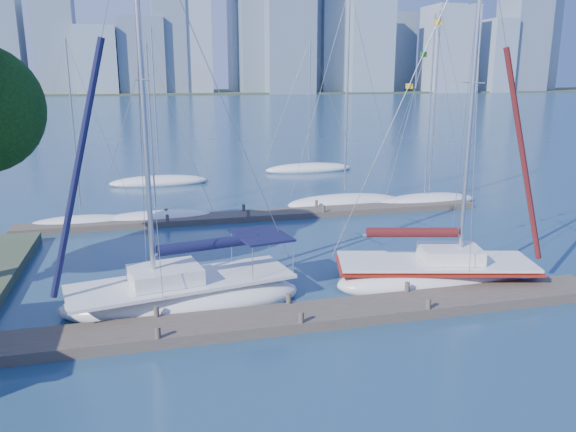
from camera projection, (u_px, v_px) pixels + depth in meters
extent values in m
plane|color=#18324D|center=(295.00, 322.00, 21.00)|extent=(700.00, 700.00, 0.00)
cube|color=#433B31|center=(295.00, 317.00, 20.95)|extent=(26.00, 2.00, 0.40)
cube|color=#433B31|center=(261.00, 215.00, 36.48)|extent=(30.00, 1.80, 0.36)
cube|color=#38472D|center=(151.00, 93.00, 321.97)|extent=(800.00, 100.00, 1.50)
ellipsoid|color=silver|center=(183.00, 300.00, 22.43)|extent=(9.87, 4.83, 1.66)
cube|color=silver|center=(182.00, 281.00, 22.24)|extent=(9.14, 4.45, 0.13)
cube|color=silver|center=(165.00, 275.00, 21.87)|extent=(2.99, 2.48, 0.61)
cylinder|color=silver|center=(143.00, 100.00, 20.07)|extent=(0.20, 0.20, 14.05)
cylinder|color=silver|center=(209.00, 247.00, 22.40)|extent=(4.42, 0.96, 0.11)
cylinder|color=#101237|center=(209.00, 245.00, 22.37)|extent=(4.13, 1.21, 0.44)
cube|color=#101237|center=(261.00, 235.00, 23.28)|extent=(2.45, 2.96, 0.09)
ellipsoid|color=silver|center=(434.00, 277.00, 24.94)|extent=(9.57, 5.14, 1.60)
cube|color=silver|center=(435.00, 261.00, 24.76)|extent=(8.86, 4.74, 0.13)
cube|color=silver|center=(450.00, 253.00, 24.67)|extent=(2.96, 2.51, 0.59)
cylinder|color=silver|center=(472.00, 100.00, 23.07)|extent=(0.19, 0.19, 13.89)
cylinder|color=silver|center=(412.00, 235.00, 24.47)|extent=(4.21, 1.17, 0.11)
cylinder|color=#511117|center=(412.00, 232.00, 24.44)|extent=(3.95, 1.39, 0.43)
cube|color=maroon|center=(435.00, 265.00, 24.80)|extent=(9.07, 4.90, 0.11)
ellipsoid|color=silver|center=(82.00, 223.00, 34.59)|extent=(6.53, 3.32, 0.94)
cylinder|color=silver|center=(73.00, 128.00, 33.19)|extent=(0.10, 0.10, 10.22)
ellipsoid|color=silver|center=(156.00, 219.00, 35.61)|extent=(7.56, 4.31, 1.00)
cylinder|color=silver|center=(151.00, 128.00, 34.23)|extent=(0.11, 0.11, 9.96)
ellipsoid|color=silver|center=(344.00, 203.00, 39.97)|extent=(8.64, 3.71, 1.23)
cylinder|color=silver|center=(347.00, 93.00, 38.12)|extent=(0.13, 0.13, 13.50)
ellipsoid|color=silver|center=(424.00, 202.00, 40.35)|extent=(7.73, 4.24, 1.02)
cylinder|color=silver|center=(430.00, 106.00, 38.71)|extent=(0.11, 0.11, 12.14)
ellipsoid|color=silver|center=(429.00, 201.00, 40.67)|extent=(7.48, 4.36, 1.10)
cylinder|color=silver|center=(435.00, 104.00, 38.99)|extent=(0.12, 0.12, 12.25)
ellipsoid|color=silver|center=(159.00, 182.00, 47.83)|extent=(8.55, 3.88, 1.15)
cylinder|color=silver|center=(155.00, 102.00, 46.21)|extent=(0.13, 0.13, 11.74)
ellipsoid|color=silver|center=(309.00, 169.00, 54.51)|extent=(8.76, 2.97, 1.19)
cylinder|color=silver|center=(310.00, 101.00, 52.95)|extent=(0.13, 0.13, 11.20)
cube|color=slate|center=(1.00, 46.00, 269.20)|extent=(19.70, 17.63, 45.98)
cube|color=gray|center=(57.00, 55.00, 295.85)|extent=(13.87, 17.61, 39.90)
cube|color=#849BAB|center=(97.00, 61.00, 278.79)|extent=(19.67, 19.81, 33.01)
cube|color=slate|center=(142.00, 56.00, 285.06)|extent=(22.58, 16.86, 37.79)
cube|color=gray|center=(190.00, 5.00, 287.55)|extent=(19.67, 14.99, 89.47)
cube|color=#849BAB|center=(244.00, 17.00, 310.06)|extent=(16.43, 17.46, 81.89)
cube|color=slate|center=(289.00, 27.00, 291.73)|extent=(24.97, 18.95, 67.62)
cube|color=gray|center=(317.00, 40.00, 313.13)|extent=(14.08, 17.11, 57.08)
cube|color=#849BAB|center=(368.00, 43.00, 305.20)|extent=(24.10, 18.80, 53.23)
cube|color=slate|center=(397.00, 53.00, 341.67)|extent=(16.97, 17.52, 46.07)
cube|color=gray|center=(448.00, 50.00, 316.84)|extent=(24.91, 23.94, 47.20)
cube|color=#849BAB|center=(495.00, 56.00, 325.01)|extent=(14.60, 21.38, 40.65)
cube|color=slate|center=(524.00, 21.00, 327.74)|extent=(22.17, 23.60, 81.19)
cube|color=gray|center=(542.00, 24.00, 352.38)|extent=(16.17, 17.08, 82.03)
cube|color=slate|center=(168.00, 9.00, 285.91)|extent=(16.66, 18.00, 84.69)
cube|color=slate|center=(254.00, 0.00, 295.32)|extent=(16.51, 18.00, 95.77)
cube|color=slate|center=(335.00, 26.00, 308.97)|extent=(17.87, 18.00, 71.73)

